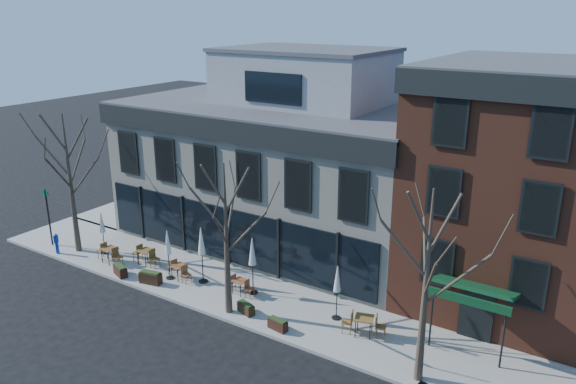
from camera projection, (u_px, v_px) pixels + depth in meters
The scene contains 24 objects.
ground at pixel (231, 267), 30.34m from camera, with size 120.00×120.00×0.00m, color black.
sidewalk_front at pixel (256, 298), 26.92m from camera, with size 33.50×4.70×0.15m, color gray.
sidewalk_side at pixel (161, 199), 40.90m from camera, with size 4.50×12.00×0.15m, color gray.
corner_building at pixel (283, 163), 32.87m from camera, with size 18.39×10.39×11.10m.
red_brick_building at pixel (516, 184), 25.86m from camera, with size 8.20×11.78×11.18m.
tree_corner at pixel (70, 182), 30.82m from camera, with size 3.93×3.98×7.92m.
tree_mid at pixel (226, 238), 24.49m from camera, with size 3.50×3.55×7.04m.
tree_right at pixel (426, 286), 19.78m from camera, with size 3.72×3.77×7.48m.
sign_pole at pixel (48, 214), 32.30m from camera, with size 0.50×0.10×3.40m.
call_box at pixel (57, 243), 31.51m from camera, with size 0.24×0.24×1.21m.
cafe_set_0 at pixel (110, 253), 30.46m from camera, with size 1.92×0.82×1.00m.
cafe_set_1 at pixel (146, 255), 30.24m from camera, with size 1.91×0.81×0.99m.
cafe_set_2 at pixel (179, 270), 28.61m from camera, with size 1.77×0.83×0.91m.
cafe_set_3 at pixel (240, 285), 27.13m from camera, with size 1.66×0.71×0.86m.
cafe_set_5 at pixel (364, 324), 23.65m from camera, with size 1.97×1.00×1.01m.
umbrella_0 at pixel (102, 225), 31.22m from camera, with size 0.39×0.39×2.44m.
umbrella_1 at pixel (168, 245), 28.20m from camera, with size 0.42×0.42×2.62m.
umbrella_2 at pixel (201, 244), 27.75m from camera, with size 0.47×0.47×2.95m.
umbrella_3 at pixel (252, 255), 26.67m from camera, with size 0.46×0.46×2.88m.
umbrella_4 at pixel (337, 282), 24.50m from camera, with size 0.41×0.41×2.57m.
planter_0 at pixel (120, 270), 29.01m from camera, with size 1.08×0.72×0.56m.
planter_1 at pixel (151, 277), 28.18m from camera, with size 1.20×0.67×0.63m.
planter_2 at pixel (246, 308), 25.43m from camera, with size 0.98×0.62×0.51m.
planter_3 at pixel (278, 324), 24.12m from camera, with size 0.94×0.48×0.50m.
Camera 1 is at (17.54, -21.48, 13.33)m, focal length 35.00 mm.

